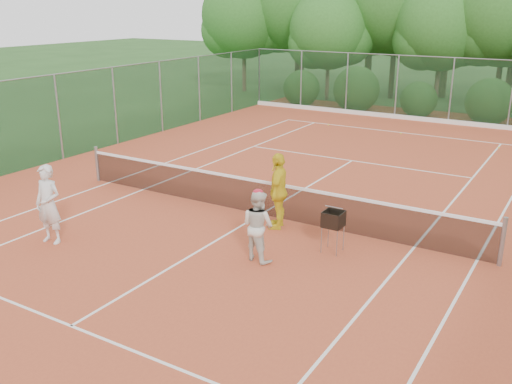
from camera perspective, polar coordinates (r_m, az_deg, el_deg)
ground at (r=15.08m, az=0.41°, el=-2.37°), size 120.00×120.00×0.00m
clay_court at (r=15.08m, az=0.41°, el=-2.34°), size 18.00×36.00×0.02m
tennis_net at (r=14.90m, az=0.41°, el=-0.46°), size 11.97×0.10×1.10m
player_white at (r=13.92m, az=-20.04°, el=-1.17°), size 0.73×0.53×1.86m
player_center_grp at (r=12.22m, az=0.20°, el=-3.35°), size 0.88×0.75×1.61m
player_yellow at (r=13.96m, az=2.27°, el=0.12°), size 0.76×1.20×1.91m
ball_hopper at (r=12.73m, az=7.74°, el=-2.78°), size 0.42×0.42×0.96m
stray_ball_a at (r=26.53m, az=7.26°, el=6.69°), size 0.07×0.07×0.07m
stray_ball_b at (r=25.28m, az=14.28°, el=5.70°), size 0.07×0.07×0.07m
stray_ball_c at (r=23.96m, az=23.10°, el=4.11°), size 0.07×0.07×0.07m
court_markings at (r=15.07m, az=0.41°, el=-2.29°), size 11.03×23.83×0.01m
fence_back at (r=28.33m, az=16.39°, el=9.86°), size 18.07×0.07×3.00m
tropical_treeline at (r=32.86m, az=22.02°, el=16.68°), size 32.10×8.49×15.03m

